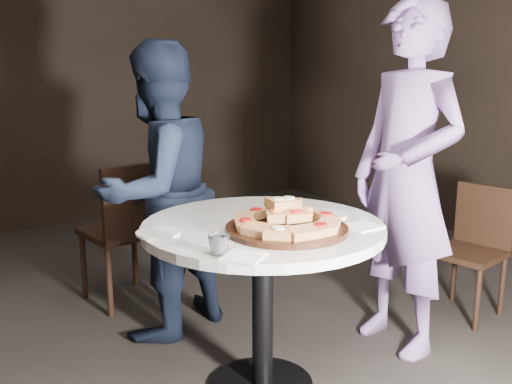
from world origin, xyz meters
The scene contains 12 objects.
table centered at (0.03, 0.12, 0.64)m, with size 1.14×1.14×0.79m.
serving_board centered at (0.03, -0.04, 0.80)m, with size 0.51×0.51×0.02m, color black.
focaccia_pile centered at (0.03, -0.04, 0.85)m, with size 0.46×0.44×0.12m.
plate_left centered at (-0.41, 0.24, 0.80)m, with size 0.18×0.18×0.01m, color white.
plate_right centered at (0.32, 0.05, 0.80)m, with size 0.21×0.21×0.01m, color white.
water_glass centered at (-0.35, -0.13, 0.83)m, with size 0.08×0.08×0.07m, color silver.
napkin_near centered at (-0.30, -0.21, 0.79)m, with size 0.14×0.14×0.01m, color white.
napkin_far centered at (0.34, -0.18, 0.79)m, with size 0.14×0.14×0.01m, color white.
chair_far centered at (-0.05, 1.37, 0.52)m, with size 0.45×0.47×0.90m.
chair_right centered at (1.56, 0.05, 0.44)m, with size 0.41×0.40×0.77m.
diner_navy centered at (-0.06, 0.94, 0.80)m, with size 0.78×0.60×1.59m, color black.
diner_teal centered at (0.89, 0.04, 0.90)m, with size 0.66×0.43×1.80m, color slate.
Camera 1 is at (-1.41, -1.78, 1.45)m, focal length 40.00 mm.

